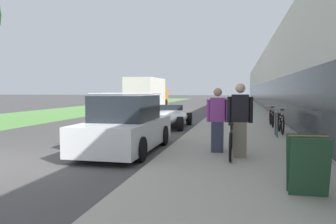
% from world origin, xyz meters
% --- Properties ---
extents(sidewalk_slab, '(3.90, 70.00, 0.11)m').
position_xyz_m(sidewalk_slab, '(5.66, 21.00, 0.06)').
color(sidewalk_slab, '#A39E8E').
rests_on(sidewalk_slab, ground).
extents(storefront_facade, '(10.01, 70.00, 5.21)m').
position_xyz_m(storefront_facade, '(12.64, 29.00, 2.60)').
color(storefront_facade, silver).
rests_on(storefront_facade, ground).
extents(lawn_strip, '(6.82, 70.00, 0.03)m').
position_xyz_m(lawn_strip, '(-7.51, 25.00, 0.01)').
color(lawn_strip, '#5B9347').
rests_on(lawn_strip, ground).
extents(tandem_bicycle, '(0.52, 2.31, 0.83)m').
position_xyz_m(tandem_bicycle, '(5.43, 2.01, 0.47)').
color(tandem_bicycle, black).
rests_on(tandem_bicycle, sidewalk_slab).
extents(person_rider, '(0.59, 0.23, 1.73)m').
position_xyz_m(person_rider, '(5.63, 1.73, 0.98)').
color(person_rider, '#756B5B').
rests_on(person_rider, sidewalk_slab).
extents(person_bystander, '(0.55, 0.22, 1.63)m').
position_xyz_m(person_bystander, '(5.08, 2.27, 0.93)').
color(person_bystander, '#33384C').
rests_on(person_bystander, sidewalk_slab).
extents(bike_rack_hoop, '(0.05, 0.60, 0.84)m').
position_xyz_m(bike_rack_hoop, '(6.86, 5.63, 0.62)').
color(bike_rack_hoop, '#4C4C51').
rests_on(bike_rack_hoop, sidewalk_slab).
extents(cruiser_bike_nearest, '(0.52, 1.70, 0.91)m').
position_xyz_m(cruiser_bike_nearest, '(7.11, 6.57, 0.49)').
color(cruiser_bike_nearest, black).
rests_on(cruiser_bike_nearest, sidewalk_slab).
extents(cruiser_bike_middle, '(0.52, 1.79, 0.89)m').
position_xyz_m(cruiser_bike_middle, '(7.00, 8.85, 0.49)').
color(cruiser_bike_middle, black).
rests_on(cruiser_bike_middle, sidewalk_slab).
extents(sandwich_board_sign, '(0.56, 0.56, 0.90)m').
position_xyz_m(sandwich_board_sign, '(6.63, -0.85, 0.56)').
color(sandwich_board_sign, '#23472D').
rests_on(sandwich_board_sign, sidewalk_slab).
extents(parked_sedan_curbside, '(1.77, 4.01, 1.61)m').
position_xyz_m(parked_sedan_curbside, '(2.58, 2.44, 0.69)').
color(parked_sedan_curbside, white).
rests_on(parked_sedan_curbside, ground).
extents(vintage_roadster_curbside, '(1.79, 4.33, 1.00)m').
position_xyz_m(vintage_roadster_curbside, '(2.43, 8.48, 0.43)').
color(vintage_roadster_curbside, white).
rests_on(vintage_roadster_curbside, ground).
extents(moving_truck, '(2.35, 6.92, 2.73)m').
position_xyz_m(moving_truck, '(-2.28, 21.54, 1.39)').
color(moving_truck, orange).
rests_on(moving_truck, ground).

